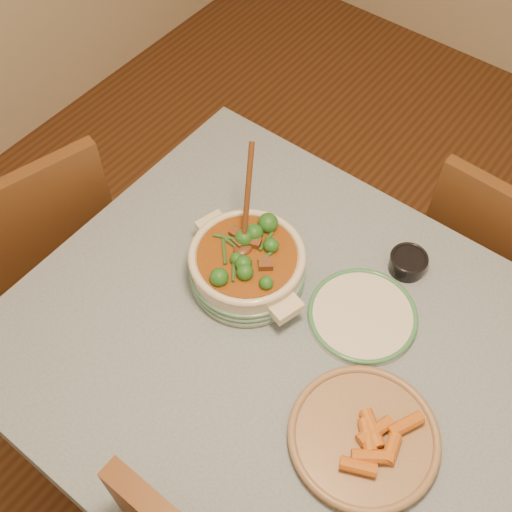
{
  "coord_description": "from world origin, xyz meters",
  "views": [
    {
      "loc": [
        0.16,
        -0.59,
        2.09
      ],
      "look_at": [
        -0.38,
        0.1,
        0.85
      ],
      "focal_mm": 45.0,
      "sensor_mm": 36.0,
      "label": 1
    }
  ],
  "objects_px": {
    "white_plate": "(362,315)",
    "condiment_bowl": "(408,262)",
    "chair_far": "(493,255)",
    "chair_left": "(42,239)",
    "dining_table": "(357,413)",
    "stew_casserole": "(247,264)",
    "fried_plate": "(364,436)"
  },
  "relations": [
    {
      "from": "fried_plate",
      "to": "chair_left",
      "type": "distance_m",
      "value": 1.17
    },
    {
      "from": "chair_left",
      "to": "chair_far",
      "type": "bearing_deg",
      "value": 141.11
    },
    {
      "from": "white_plate",
      "to": "condiment_bowl",
      "type": "height_order",
      "value": "condiment_bowl"
    },
    {
      "from": "chair_far",
      "to": "fried_plate",
      "type": "bearing_deg",
      "value": 93.23
    },
    {
      "from": "stew_casserole",
      "to": "condiment_bowl",
      "type": "relative_size",
      "value": 3.36
    },
    {
      "from": "stew_casserole",
      "to": "fried_plate",
      "type": "relative_size",
      "value": 1.08
    },
    {
      "from": "dining_table",
      "to": "stew_casserole",
      "type": "xyz_separation_m",
      "value": [
        -0.39,
        0.09,
        0.16
      ]
    },
    {
      "from": "chair_left",
      "to": "condiment_bowl",
      "type": "bearing_deg",
      "value": 128.21
    },
    {
      "from": "condiment_bowl",
      "to": "chair_left",
      "type": "height_order",
      "value": "chair_left"
    },
    {
      "from": "white_plate",
      "to": "condiment_bowl",
      "type": "xyz_separation_m",
      "value": [
        0.01,
        0.19,
        0.02
      ]
    },
    {
      "from": "white_plate",
      "to": "chair_left",
      "type": "height_order",
      "value": "chair_left"
    },
    {
      "from": "dining_table",
      "to": "fried_plate",
      "type": "bearing_deg",
      "value": -58.29
    },
    {
      "from": "fried_plate",
      "to": "chair_far",
      "type": "relative_size",
      "value": 0.38
    },
    {
      "from": "fried_plate",
      "to": "chair_left",
      "type": "height_order",
      "value": "chair_left"
    },
    {
      "from": "condiment_bowl",
      "to": "chair_far",
      "type": "distance_m",
      "value": 0.51
    },
    {
      "from": "white_plate",
      "to": "chair_left",
      "type": "relative_size",
      "value": 0.32
    },
    {
      "from": "condiment_bowl",
      "to": "chair_left",
      "type": "relative_size",
      "value": 0.12
    },
    {
      "from": "stew_casserole",
      "to": "chair_far",
      "type": "distance_m",
      "value": 0.86
    },
    {
      "from": "dining_table",
      "to": "chair_left",
      "type": "xyz_separation_m",
      "value": [
        -1.09,
        -0.06,
        -0.16
      ]
    },
    {
      "from": "stew_casserole",
      "to": "white_plate",
      "type": "height_order",
      "value": "stew_casserole"
    },
    {
      "from": "dining_table",
      "to": "chair_far",
      "type": "distance_m",
      "value": 0.77
    },
    {
      "from": "condiment_bowl",
      "to": "chair_far",
      "type": "height_order",
      "value": "chair_far"
    },
    {
      "from": "stew_casserole",
      "to": "white_plate",
      "type": "bearing_deg",
      "value": 16.26
    },
    {
      "from": "stew_casserole",
      "to": "chair_far",
      "type": "bearing_deg",
      "value": 57.08
    },
    {
      "from": "condiment_bowl",
      "to": "chair_far",
      "type": "relative_size",
      "value": 0.12
    },
    {
      "from": "dining_table",
      "to": "chair_far",
      "type": "bearing_deg",
      "value": 87.05
    },
    {
      "from": "white_plate",
      "to": "chair_far",
      "type": "relative_size",
      "value": 0.33
    },
    {
      "from": "dining_table",
      "to": "condiment_bowl",
      "type": "distance_m",
      "value": 0.39
    },
    {
      "from": "dining_table",
      "to": "chair_left",
      "type": "bearing_deg",
      "value": -177.01
    },
    {
      "from": "condiment_bowl",
      "to": "chair_far",
      "type": "xyz_separation_m",
      "value": [
        0.14,
        0.39,
        -0.29
      ]
    },
    {
      "from": "chair_far",
      "to": "condiment_bowl",
      "type": "bearing_deg",
      "value": 73.26
    },
    {
      "from": "white_plate",
      "to": "condiment_bowl",
      "type": "bearing_deg",
      "value": 86.58
    }
  ]
}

